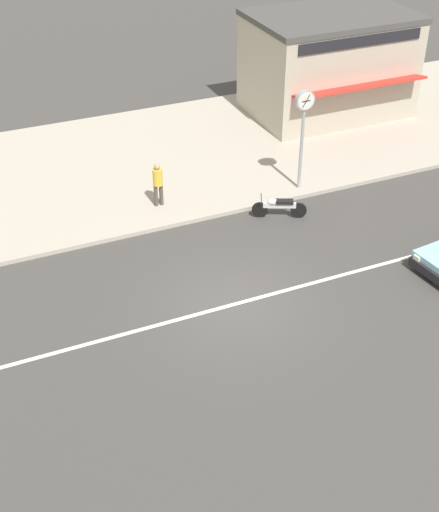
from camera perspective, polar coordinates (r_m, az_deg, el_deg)
ground_plane at (r=21.00m, az=1.29°, el=-3.86°), size 160.00×160.00×0.00m
lane_centre_stripe at (r=21.00m, az=1.29°, el=-3.85°), size 50.40×0.14×0.01m
kerb_strip at (r=28.70m, az=-6.87°, el=7.33°), size 68.00×10.00×0.15m
motorcycle_0 at (r=24.95m, az=4.77°, el=3.97°), size 1.78×0.98×0.80m
street_clock at (r=25.56m, az=6.75°, el=11.11°), size 0.71×0.22×3.78m
pedestrian_mid_kerb at (r=25.14m, az=-4.96°, el=5.98°), size 0.34×0.34×1.64m
shopfront_mid_block at (r=32.79m, az=8.70°, el=14.97°), size 6.88×5.38×4.36m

